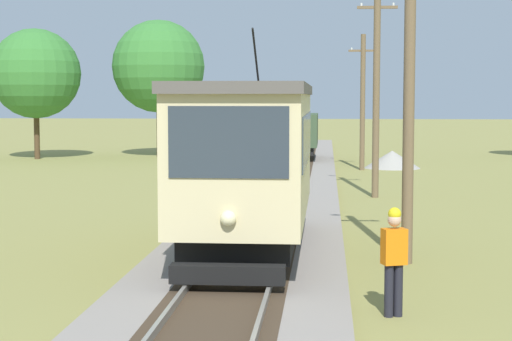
% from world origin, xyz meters
% --- Properties ---
extents(red_tram, '(2.60, 8.54, 4.79)m').
position_xyz_m(red_tram, '(0.00, 12.07, 2.19)').
color(red_tram, beige).
rests_on(red_tram, rail_right).
extents(freight_car, '(2.40, 5.20, 2.31)m').
position_xyz_m(freight_car, '(0.00, 39.47, 1.56)').
color(freight_car, '#384C33').
rests_on(freight_car, rail_right).
extents(utility_pole_near_tram, '(1.40, 0.31, 7.22)m').
position_xyz_m(utility_pole_near_tram, '(3.41, 11.68, 3.71)').
color(utility_pole_near_tram, brown).
rests_on(utility_pole_near_tram, ground).
extents(utility_pole_mid, '(1.40, 0.30, 7.55)m').
position_xyz_m(utility_pole_mid, '(3.41, 23.54, 3.87)').
color(utility_pole_mid, brown).
rests_on(utility_pole_mid, ground).
extents(utility_pole_far, '(1.40, 0.35, 6.54)m').
position_xyz_m(utility_pole_far, '(3.41, 34.79, 3.37)').
color(utility_pole_far, brown).
rests_on(utility_pole_far, ground).
extents(gravel_pile, '(2.79, 2.79, 0.87)m').
position_xyz_m(gravel_pile, '(4.96, 36.09, 0.44)').
color(gravel_pile, '#9E998E').
rests_on(gravel_pile, ground).
extents(track_worker, '(0.44, 0.35, 1.78)m').
position_xyz_m(track_worker, '(2.78, 7.18, 0.98)').
color(track_worker, black).
rests_on(track_worker, ground).
extents(tree_right_near, '(5.43, 5.43, 8.04)m').
position_xyz_m(tree_right_near, '(-8.16, 42.94, 5.32)').
color(tree_right_near, '#4C3823').
rests_on(tree_right_near, ground).
extents(tree_right_far, '(5.09, 5.09, 7.41)m').
position_xyz_m(tree_right_far, '(-14.81, 40.72, 4.85)').
color(tree_right_far, '#4C3823').
rests_on(tree_right_far, ground).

